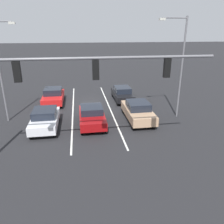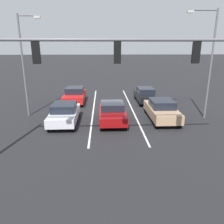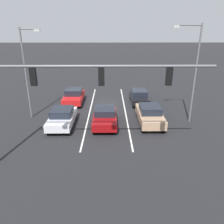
{
  "view_description": "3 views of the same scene",
  "coord_description": "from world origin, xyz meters",
  "px_view_note": "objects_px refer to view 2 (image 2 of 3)",
  "views": [
    {
      "loc": [
        1.04,
        21.47,
        6.93
      ],
      "look_at": [
        -1.32,
        6.17,
        1.14
      ],
      "focal_mm": 35.0,
      "sensor_mm": 36.0,
      "label": 1
    },
    {
      "loc": [
        0.9,
        21.08,
        5.49
      ],
      "look_at": [
        0.27,
        6.96,
        1.17
      ],
      "focal_mm": 35.0,
      "sensor_mm": 36.0,
      "label": 2
    },
    {
      "loc": [
        -0.22,
        22.42,
        7.49
      ],
      "look_at": [
        -0.39,
        6.26,
        1.38
      ],
      "focal_mm": 35.0,
      "sensor_mm": 36.0,
      "label": 3
    }
  ],
  "objects_px": {
    "car_red_rightlane_second": "(75,95)",
    "car_black_leftlane_second": "(145,95)",
    "car_tan_leftlane_front": "(161,110)",
    "street_lamp_right_shoulder": "(25,60)",
    "car_silver_rightlane_front": "(64,113)",
    "street_lamp_left_shoulder": "(208,58)",
    "car_maroon_midlane_front": "(112,112)",
    "traffic_signal_gantry": "(70,64)"
  },
  "relations": [
    {
      "from": "car_maroon_midlane_front",
      "to": "traffic_signal_gantry",
      "type": "height_order",
      "value": "traffic_signal_gantry"
    },
    {
      "from": "car_silver_rightlane_front",
      "to": "car_red_rightlane_second",
      "type": "height_order",
      "value": "car_red_rightlane_second"
    },
    {
      "from": "car_maroon_midlane_front",
      "to": "traffic_signal_gantry",
      "type": "relative_size",
      "value": 0.33
    },
    {
      "from": "car_silver_rightlane_front",
      "to": "car_tan_leftlane_front",
      "type": "bearing_deg",
      "value": -175.89
    },
    {
      "from": "car_black_leftlane_second",
      "to": "street_lamp_left_shoulder",
      "type": "distance_m",
      "value": 7.37
    },
    {
      "from": "car_black_leftlane_second",
      "to": "street_lamp_left_shoulder",
      "type": "bearing_deg",
      "value": 123.76
    },
    {
      "from": "car_tan_leftlane_front",
      "to": "car_maroon_midlane_front",
      "type": "bearing_deg",
      "value": 6.69
    },
    {
      "from": "car_silver_rightlane_front",
      "to": "street_lamp_right_shoulder",
      "type": "relative_size",
      "value": 0.55
    },
    {
      "from": "car_tan_leftlane_front",
      "to": "street_lamp_right_shoulder",
      "type": "distance_m",
      "value": 11.05
    },
    {
      "from": "car_red_rightlane_second",
      "to": "car_tan_leftlane_front",
      "type": "bearing_deg",
      "value": 142.72
    },
    {
      "from": "car_black_leftlane_second",
      "to": "car_silver_rightlane_front",
      "type": "bearing_deg",
      "value": 40.31
    },
    {
      "from": "car_silver_rightlane_front",
      "to": "traffic_signal_gantry",
      "type": "xyz_separation_m",
      "value": [
        -1.33,
        5.22,
        3.9
      ]
    },
    {
      "from": "car_tan_leftlane_front",
      "to": "car_silver_rightlane_front",
      "type": "xyz_separation_m",
      "value": [
        7.27,
        0.52,
        -0.02
      ]
    },
    {
      "from": "street_lamp_left_shoulder",
      "to": "car_silver_rightlane_front",
      "type": "bearing_deg",
      "value": 4.3
    },
    {
      "from": "car_maroon_midlane_front",
      "to": "car_black_leftlane_second",
      "type": "distance_m",
      "value": 6.92
    },
    {
      "from": "car_tan_leftlane_front",
      "to": "street_lamp_left_shoulder",
      "type": "relative_size",
      "value": 0.58
    },
    {
      "from": "street_lamp_left_shoulder",
      "to": "car_red_rightlane_second",
      "type": "bearing_deg",
      "value": -26.47
    },
    {
      "from": "car_red_rightlane_second",
      "to": "car_black_leftlane_second",
      "type": "distance_m",
      "value": 7.04
    },
    {
      "from": "car_maroon_midlane_front",
      "to": "street_lamp_right_shoulder",
      "type": "bearing_deg",
      "value": -16.03
    },
    {
      "from": "car_silver_rightlane_front",
      "to": "street_lamp_left_shoulder",
      "type": "xyz_separation_m",
      "value": [
        -10.55,
        -0.79,
        3.86
      ]
    },
    {
      "from": "car_tan_leftlane_front",
      "to": "car_red_rightlane_second",
      "type": "bearing_deg",
      "value": -37.28
    },
    {
      "from": "car_black_leftlane_second",
      "to": "car_maroon_midlane_front",
      "type": "bearing_deg",
      "value": 58.83
    },
    {
      "from": "traffic_signal_gantry",
      "to": "car_red_rightlane_second",
      "type": "bearing_deg",
      "value": -83.43
    },
    {
      "from": "car_maroon_midlane_front",
      "to": "traffic_signal_gantry",
      "type": "xyz_separation_m",
      "value": [
        2.17,
        5.29,
        3.92
      ]
    },
    {
      "from": "car_tan_leftlane_front",
      "to": "car_silver_rightlane_front",
      "type": "distance_m",
      "value": 7.29
    },
    {
      "from": "car_maroon_midlane_front",
      "to": "car_red_rightlane_second",
      "type": "distance_m",
      "value": 6.89
    },
    {
      "from": "car_red_rightlane_second",
      "to": "traffic_signal_gantry",
      "type": "relative_size",
      "value": 0.33
    },
    {
      "from": "car_maroon_midlane_front",
      "to": "street_lamp_right_shoulder",
      "type": "height_order",
      "value": "street_lamp_right_shoulder"
    },
    {
      "from": "car_red_rightlane_second",
      "to": "street_lamp_right_shoulder",
      "type": "bearing_deg",
      "value": 52.73
    },
    {
      "from": "car_tan_leftlane_front",
      "to": "car_silver_rightlane_front",
      "type": "bearing_deg",
      "value": 4.11
    },
    {
      "from": "street_lamp_right_shoulder",
      "to": "car_silver_rightlane_front",
      "type": "bearing_deg",
      "value": 147.36
    },
    {
      "from": "car_tan_leftlane_front",
      "to": "car_red_rightlane_second",
      "type": "relative_size",
      "value": 1.13
    },
    {
      "from": "car_tan_leftlane_front",
      "to": "car_silver_rightlane_front",
      "type": "height_order",
      "value": "car_tan_leftlane_front"
    },
    {
      "from": "street_lamp_right_shoulder",
      "to": "street_lamp_left_shoulder",
      "type": "distance_m",
      "value": 13.67
    },
    {
      "from": "car_tan_leftlane_front",
      "to": "car_silver_rightlane_front",
      "type": "relative_size",
      "value": 1.1
    },
    {
      "from": "car_red_rightlane_second",
      "to": "car_black_leftlane_second",
      "type": "bearing_deg",
      "value": 179.73
    },
    {
      "from": "car_tan_leftlane_front",
      "to": "car_black_leftlane_second",
      "type": "distance_m",
      "value": 5.48
    },
    {
      "from": "car_maroon_midlane_front",
      "to": "street_lamp_right_shoulder",
      "type": "xyz_separation_m",
      "value": [
        6.56,
        -1.88,
        3.66
      ]
    },
    {
      "from": "car_tan_leftlane_front",
      "to": "street_lamp_left_shoulder",
      "type": "height_order",
      "value": "street_lamp_left_shoulder"
    },
    {
      "from": "car_maroon_midlane_front",
      "to": "traffic_signal_gantry",
      "type": "bearing_deg",
      "value": 67.75
    },
    {
      "from": "car_tan_leftlane_front",
      "to": "car_red_rightlane_second",
      "type": "xyz_separation_m",
      "value": [
        7.24,
        -5.51,
        -0.01
      ]
    },
    {
      "from": "car_red_rightlane_second",
      "to": "traffic_signal_gantry",
      "type": "bearing_deg",
      "value": 96.57
    }
  ]
}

